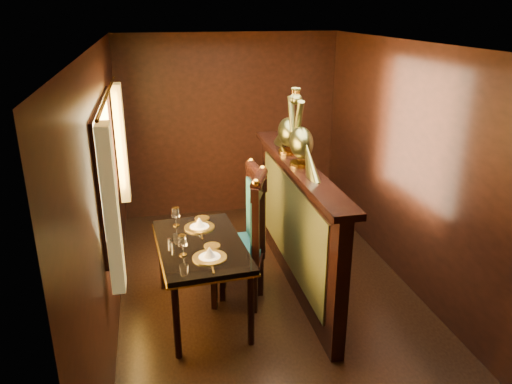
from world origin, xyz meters
TOP-DOWN VIEW (x-y plane):
  - ground at (0.00, 0.00)m, footprint 5.00×5.00m
  - room_shell at (-0.09, 0.02)m, footprint 3.04×5.04m
  - partition at (0.32, 0.30)m, footprint 0.26×2.70m
  - dining_table at (-0.71, -0.05)m, footprint 0.87×1.34m
  - chair_left at (-0.20, 0.08)m, footprint 0.65×0.66m
  - chair_right at (-0.17, 0.35)m, footprint 0.51×0.55m
  - peacock_left at (0.33, 0.21)m, footprint 0.23×0.61m
  - peacock_right at (0.33, 0.66)m, footprint 0.23×0.60m

SIDE VIEW (x-z plane):
  - ground at x=0.00m, z-range 0.00..0.00m
  - dining_table at x=-0.71m, z-range 0.21..1.17m
  - chair_right at x=-0.17m, z-range 0.03..1.39m
  - partition at x=0.32m, z-range 0.03..1.39m
  - chair_left at x=-0.20m, z-range 0.03..1.41m
  - room_shell at x=-0.09m, z-range 0.32..2.84m
  - peacock_right at x=0.33m, z-range 1.36..2.07m
  - peacock_left at x=0.33m, z-range 1.36..2.09m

